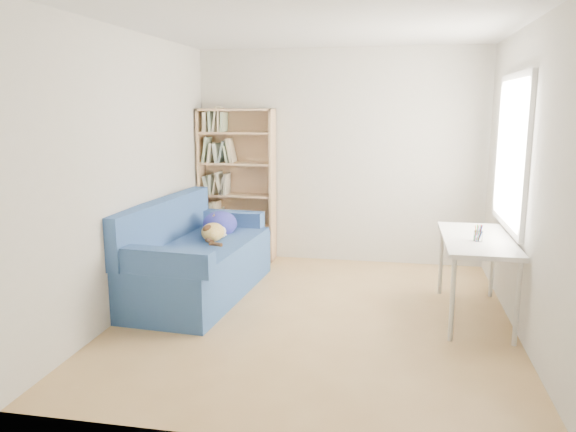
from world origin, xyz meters
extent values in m
plane|color=#AB834D|center=(0.00, 0.00, 0.00)|extent=(4.00, 4.00, 0.00)
cube|color=silver|center=(0.00, 2.00, 1.30)|extent=(3.50, 0.04, 2.60)
cube|color=silver|center=(0.00, -2.00, 1.30)|extent=(3.50, 0.04, 2.60)
cube|color=silver|center=(-1.75, 0.00, 1.30)|extent=(0.04, 4.00, 2.60)
cube|color=silver|center=(1.75, 0.00, 1.30)|extent=(0.04, 4.00, 2.60)
cube|color=white|center=(0.00, 0.00, 2.60)|extent=(3.50, 4.00, 0.04)
cube|color=white|center=(1.75, 0.60, 1.50)|extent=(0.01, 1.20, 1.30)
cube|color=navy|center=(-1.26, 0.40, 0.25)|extent=(1.07, 2.04, 0.49)
cube|color=navy|center=(-1.64, 0.40, 0.74)|extent=(0.32, 1.99, 0.48)
cube|color=navy|center=(-1.26, 1.30, 0.60)|extent=(0.94, 0.24, 0.22)
cube|color=navy|center=(-1.26, -0.50, 0.60)|extent=(0.94, 0.24, 0.22)
cube|color=navy|center=(-1.24, 0.40, 0.52)|extent=(1.04, 1.88, 0.05)
ellipsoid|color=#31359F|center=(-1.20, 0.93, 0.64)|extent=(0.37, 0.41, 0.28)
ellipsoid|color=#B87915|center=(-1.15, 0.55, 0.63)|extent=(0.35, 0.48, 0.18)
ellipsoid|color=silver|center=(-1.09, 0.68, 0.61)|extent=(0.19, 0.22, 0.11)
ellipsoid|color=#331C0E|center=(-1.18, 0.50, 0.67)|extent=(0.19, 0.25, 0.09)
sphere|color=#B87915|center=(-1.13, 0.87, 0.67)|extent=(0.16, 0.16, 0.16)
cone|color=#B87915|center=(-1.15, 0.90, 0.75)|extent=(0.07, 0.08, 0.08)
cone|color=#B87915|center=(-1.15, 0.83, 0.75)|extent=(0.08, 0.08, 0.08)
cylinder|color=#2BDA3B|center=(-1.14, 0.79, 0.65)|extent=(0.13, 0.07, 0.12)
cylinder|color=#331C0E|center=(-1.17, 0.30, 0.60)|extent=(0.14, 0.16, 0.06)
cube|color=tan|center=(-1.71, 1.83, 0.94)|extent=(0.03, 0.29, 1.88)
cube|color=tan|center=(-0.80, 1.83, 0.94)|extent=(0.03, 0.29, 1.88)
cube|color=tan|center=(-1.25, 1.83, 1.87)|extent=(0.94, 0.29, 0.03)
cube|color=tan|center=(-1.25, 1.83, 0.01)|extent=(0.94, 0.29, 0.03)
cube|color=tan|center=(-1.25, 1.97, 0.94)|extent=(0.94, 0.02, 1.88)
cube|color=silver|center=(1.43, 0.29, 0.73)|extent=(0.60, 1.32, 0.04)
cylinder|color=silver|center=(1.68, 0.90, 0.35)|extent=(0.04, 0.04, 0.71)
cylinder|color=silver|center=(1.68, -0.32, 0.35)|extent=(0.04, 0.04, 0.71)
cylinder|color=silver|center=(1.18, 0.90, 0.35)|extent=(0.04, 0.04, 0.71)
cylinder|color=silver|center=(1.18, -0.32, 0.35)|extent=(0.04, 0.04, 0.71)
cylinder|color=white|center=(1.41, 0.15, 0.79)|extent=(0.08, 0.08, 0.09)
camera|label=1|loc=(0.67, -4.86, 1.92)|focal=35.00mm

